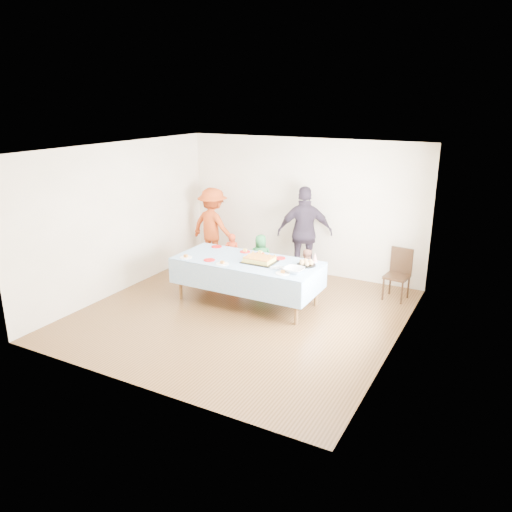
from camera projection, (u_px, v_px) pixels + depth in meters
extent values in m
plane|color=#482F14|center=(241.00, 314.00, 8.29)|extent=(5.00, 5.00, 0.00)
cube|color=beige|center=(303.00, 206.00, 9.98)|extent=(5.00, 0.04, 2.70)
cube|color=beige|center=(133.00, 286.00, 5.78)|extent=(5.00, 0.04, 2.70)
cube|color=beige|center=(121.00, 218.00, 9.01)|extent=(0.04, 5.00, 2.70)
cube|color=beige|center=(400.00, 259.00, 6.76)|extent=(0.04, 5.00, 2.70)
cube|color=white|center=(240.00, 149.00, 7.47)|extent=(5.00, 5.00, 0.04)
cube|color=#472B16|center=(402.00, 244.00, 6.89)|extent=(0.03, 1.75, 1.35)
cylinder|color=brown|center=(180.00, 280.00, 8.80)|extent=(0.06, 0.06, 0.73)
cylinder|color=brown|center=(296.00, 303.00, 7.79)|extent=(0.06, 0.06, 0.73)
cylinder|color=brown|center=(207.00, 266.00, 9.51)|extent=(0.06, 0.06, 0.73)
cylinder|color=brown|center=(316.00, 286.00, 8.50)|extent=(0.06, 0.06, 0.73)
cube|color=brown|center=(247.00, 262.00, 8.53)|extent=(2.40, 1.00, 0.04)
cube|color=silver|center=(247.00, 260.00, 8.53)|extent=(2.50, 1.10, 0.01)
cube|color=black|center=(260.00, 262.00, 8.41)|extent=(0.55, 0.42, 0.02)
cube|color=#E5D557|center=(260.00, 259.00, 8.40)|extent=(0.46, 0.35, 0.07)
cube|color=#B27329|center=(260.00, 257.00, 8.39)|extent=(0.46, 0.35, 0.01)
cylinder|color=black|center=(306.00, 265.00, 8.25)|extent=(0.32, 0.32, 0.02)
sphere|color=tan|center=(311.00, 263.00, 8.20)|extent=(0.08, 0.08, 0.08)
sphere|color=tan|center=(310.00, 261.00, 8.28)|extent=(0.08, 0.08, 0.08)
sphere|color=tan|center=(306.00, 261.00, 8.32)|extent=(0.08, 0.08, 0.08)
sphere|color=tan|center=(302.00, 262.00, 8.27)|extent=(0.08, 0.08, 0.08)
sphere|color=tan|center=(302.00, 263.00, 8.19)|extent=(0.08, 0.08, 0.08)
sphere|color=tan|center=(307.00, 264.00, 8.16)|extent=(0.08, 0.08, 0.08)
sphere|color=tan|center=(306.00, 262.00, 8.24)|extent=(0.08, 0.08, 0.08)
imported|color=silver|center=(294.00, 270.00, 7.92)|extent=(0.32, 0.32, 0.08)
cone|color=silver|center=(315.00, 257.00, 8.41)|extent=(0.10, 0.10, 0.17)
cylinder|color=red|center=(217.00, 247.00, 9.27)|extent=(0.20, 0.20, 0.01)
cylinder|color=red|center=(245.00, 252.00, 8.97)|extent=(0.19, 0.19, 0.01)
cylinder|color=red|center=(260.00, 254.00, 8.86)|extent=(0.16, 0.16, 0.01)
cylinder|color=red|center=(280.00, 258.00, 8.61)|extent=(0.19, 0.19, 0.01)
cylinder|color=red|center=(209.00, 260.00, 8.51)|extent=(0.19, 0.19, 0.01)
cylinder|color=white|center=(186.00, 257.00, 8.65)|extent=(0.22, 0.22, 0.01)
cylinder|color=white|center=(222.00, 264.00, 8.32)|extent=(0.21, 0.21, 0.01)
cylinder|color=white|center=(283.00, 273.00, 7.87)|extent=(0.23, 0.23, 0.01)
cylinder|color=black|center=(383.00, 289.00, 8.81)|extent=(0.03, 0.03, 0.40)
cylinder|color=black|center=(402.00, 293.00, 8.62)|extent=(0.03, 0.03, 0.40)
cylinder|color=black|center=(390.00, 284.00, 9.07)|extent=(0.03, 0.03, 0.40)
cylinder|color=black|center=(408.00, 287.00, 8.89)|extent=(0.03, 0.03, 0.40)
cube|color=black|center=(397.00, 277.00, 8.78)|extent=(0.44, 0.44, 0.05)
cube|color=black|center=(402.00, 260.00, 8.84)|extent=(0.40, 0.08, 0.47)
imported|color=red|center=(232.00, 254.00, 9.96)|extent=(0.37, 0.31, 0.88)
imported|color=#297D3E|center=(261.00, 258.00, 9.69)|extent=(0.53, 0.45, 0.92)
imported|color=#A9674E|center=(306.00, 271.00, 9.04)|extent=(0.50, 0.45, 0.84)
imported|color=#BA4217|center=(213.00, 227.00, 10.53)|extent=(1.14, 0.75, 1.65)
imported|color=#332938|center=(305.00, 233.00, 9.71)|extent=(1.16, 0.85, 1.83)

